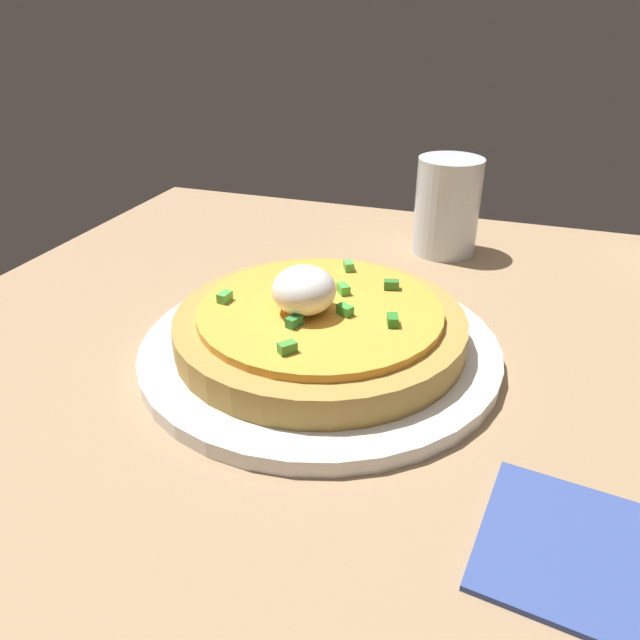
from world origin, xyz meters
TOP-DOWN VIEW (x-y plane):
  - dining_table at (0.00, 0.00)cm, footprint 91.32×71.46cm
  - plate at (-7.46, -4.53)cm, footprint 30.00×30.00cm
  - pizza at (-7.51, -4.59)cm, footprint 24.02×24.02cm
  - cup_far at (-1.16, 22.29)cm, footprint 7.38×7.38cm
  - napkin at (12.57, -19.62)cm, footprint 11.64×11.64cm

SIDE VIEW (x-z plane):
  - dining_table at x=0.00cm, z-range 0.00..3.40cm
  - napkin at x=12.57cm, z-range 3.40..3.80cm
  - plate at x=-7.46cm, z-range 3.40..4.70cm
  - pizza at x=-7.51cm, z-range 2.90..9.96cm
  - cup_far at x=-1.16cm, z-range 2.95..13.96cm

